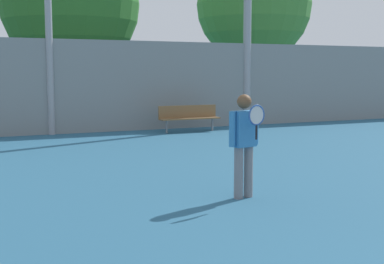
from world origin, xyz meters
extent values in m
cylinder|color=slate|center=(0.54, 5.97, 0.40)|extent=(0.14, 0.14, 0.80)
cylinder|color=slate|center=(0.74, 6.01, 0.40)|extent=(0.14, 0.14, 0.80)
cube|color=teal|center=(0.64, 5.99, 1.07)|extent=(0.39, 0.27, 0.55)
cylinder|color=teal|center=(0.41, 5.94, 1.08)|extent=(0.10, 0.10, 0.53)
cylinder|color=teal|center=(0.87, 6.03, 1.08)|extent=(0.10, 0.10, 0.53)
sphere|color=brown|center=(0.64, 5.99, 1.49)|extent=(0.22, 0.22, 0.22)
cylinder|color=black|center=(0.70, 5.71, 1.05)|extent=(0.03, 0.03, 0.22)
torus|color=#28519E|center=(0.70, 5.71, 1.30)|extent=(0.31, 0.08, 0.31)
cylinder|color=silver|center=(0.70, 5.71, 1.30)|extent=(0.26, 0.06, 0.27)
cube|color=brown|center=(3.66, 14.59, 0.43)|extent=(2.04, 0.40, 0.04)
cylinder|color=gray|center=(2.85, 14.59, 0.21)|extent=(0.06, 0.06, 0.41)
cylinder|color=gray|center=(4.48, 14.59, 0.21)|extent=(0.06, 0.06, 0.41)
cube|color=brown|center=(3.66, 14.77, 0.65)|extent=(2.04, 0.04, 0.40)
cube|color=gray|center=(0.00, 15.77, 1.47)|extent=(34.49, 0.06, 2.95)
cylinder|color=brown|center=(9.98, 21.12, 1.46)|extent=(0.48, 0.48, 2.92)
sphere|color=#428438|center=(9.98, 21.12, 5.10)|extent=(5.43, 5.43, 5.43)
cylinder|color=brown|center=(1.07, 20.04, 1.21)|extent=(0.36, 0.36, 2.42)
sphere|color=#2D6B28|center=(1.07, 20.04, 4.55)|extent=(5.34, 5.34, 5.34)
camera|label=1|loc=(-3.48, -1.04, 1.94)|focal=50.00mm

